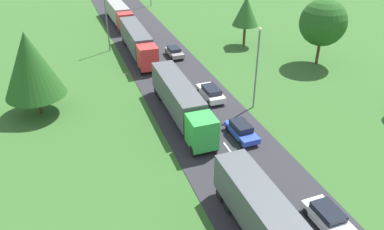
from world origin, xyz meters
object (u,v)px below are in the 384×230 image
object	(u,v)px
car_fifth	(174,52)
lamppost_second	(257,65)
truck_third	(138,41)
truck_fourth	(118,12)
car_third	(242,130)
tree_birch	(323,23)
tree_oak	(30,64)
truck_second	(181,100)
car_second	(329,218)
tree_elm	(246,11)
lamppost_third	(107,19)
car_fourth	(211,93)

from	to	relation	value
car_fifth	lamppost_second	bearing A→B (deg)	-77.88
truck_third	lamppost_second	distance (m)	21.70
truck_fourth	car_third	distance (m)	42.35
tree_birch	truck_fourth	bearing A→B (deg)	128.40
tree_oak	car_third	bearing A→B (deg)	-32.64
truck_second	tree_birch	bearing A→B (deg)	19.77
truck_fourth	car_second	world-z (taller)	truck_fourth
tree_oak	lamppost_second	bearing A→B (deg)	-16.47
truck_third	car_second	size ratio (longest dim) A/B	3.57
tree_birch	tree_elm	bearing A→B (deg)	121.66
car_third	tree_birch	distance (m)	23.30
truck_third	tree_birch	distance (m)	25.69
car_second	tree_oak	xyz separation A→B (m)	(-19.09, 24.37, 4.82)
car_fifth	tree_birch	bearing A→B (deg)	-26.59
truck_second	truck_fourth	distance (m)	36.61
lamppost_third	lamppost_second	bearing A→B (deg)	-62.31
truck_second	truck_third	distance (m)	19.42
lamppost_second	tree_oak	bearing A→B (deg)	163.53
car_second	tree_oak	distance (m)	31.33
truck_second	lamppost_third	size ratio (longest dim) A/B	1.66
lamppost_third	tree_birch	bearing A→B (deg)	-29.18
truck_third	tree_oak	world-z (taller)	tree_oak
car_fourth	car_fifth	size ratio (longest dim) A/B	1.16
car_second	lamppost_second	xyz separation A→B (m)	(3.29, 17.76, 4.21)
car_fourth	lamppost_second	xyz separation A→B (m)	(3.76, -3.37, 4.18)
tree_oak	tree_elm	world-z (taller)	tree_oak
car_second	truck_fourth	bearing A→B (deg)	95.28
truck_second	car_third	world-z (taller)	truck_second
truck_fourth	car_fourth	size ratio (longest dim) A/B	3.15
car_second	tree_oak	world-z (taller)	tree_oak
tree_elm	car_third	bearing A→B (deg)	-116.72
lamppost_third	tree_oak	xyz separation A→B (m)	(-10.20, -16.59, 0.74)
truck_third	lamppost_second	size ratio (longest dim) A/B	1.64
lamppost_third	tree_elm	world-z (taller)	lamppost_third
truck_fourth	car_fifth	xyz separation A→B (m)	(4.59, -19.48, -1.34)
tree_oak	tree_elm	xyz separation A→B (m)	(30.35, 12.00, -0.30)
tree_elm	truck_third	bearing A→B (deg)	176.09
truck_third	truck_fourth	distance (m)	17.20
lamppost_second	tree_elm	world-z (taller)	lamppost_second
truck_second	car_third	size ratio (longest dim) A/B	3.43
car_third	tree_elm	bearing A→B (deg)	63.28
car_fifth	tree_elm	xyz separation A→B (m)	(11.73, 1.16, 4.55)
truck_third	car_fifth	size ratio (longest dim) A/B	3.74
truck_third	tree_birch	xyz separation A→B (m)	(22.80, -11.29, 3.58)
truck_third	tree_birch	bearing A→B (deg)	-26.35
truck_fourth	car_second	xyz separation A→B (m)	(5.05, -54.70, -1.31)
car_fourth	truck_third	bearing A→B (deg)	106.34
lamppost_second	car_fifth	bearing A→B (deg)	102.12
car_second	lamppost_third	xyz separation A→B (m)	(-8.89, 40.97, 4.08)
truck_third	lamppost_third	distance (m)	5.67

